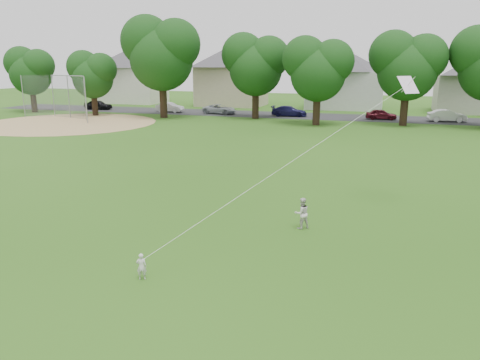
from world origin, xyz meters
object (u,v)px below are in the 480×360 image
(older_boy, at_px, (302,213))
(kite, at_px, (299,157))
(toddler, at_px, (142,266))
(baseball_backstop, at_px, (65,97))

(older_boy, bearing_deg, kite, 48.00)
(toddler, xyz_separation_m, baseball_backstop, (-27.84, 33.19, 1.94))
(kite, relative_size, baseball_backstop, 1.29)
(older_boy, distance_m, kite, 2.45)
(toddler, distance_m, older_boy, 6.88)
(toddler, distance_m, kite, 6.76)
(toddler, relative_size, older_boy, 0.67)
(kite, bearing_deg, older_boy, 84.36)
(toddler, xyz_separation_m, kite, (3.69, 5.05, 2.55))
(toddler, height_order, older_boy, older_boy)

